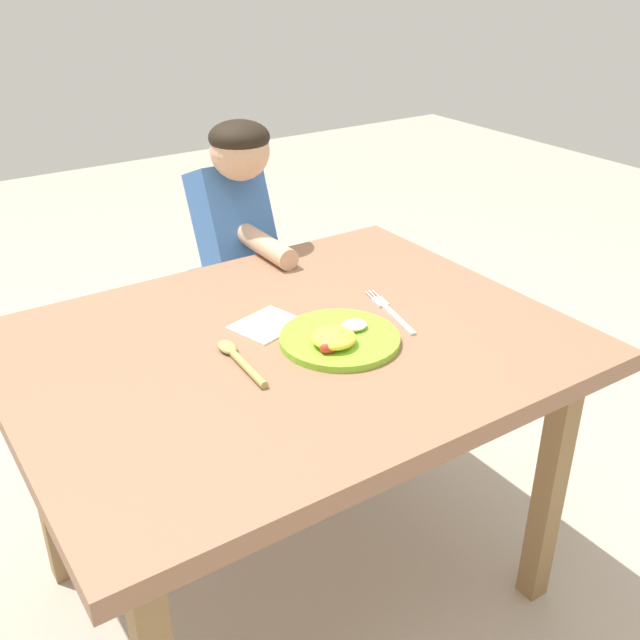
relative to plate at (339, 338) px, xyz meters
The scene contains 7 objects.
ground_plane 0.72m from the plate, 134.59° to the left, with size 8.00×8.00×0.00m, color #B3A594.
dining_table 0.13m from the plate, 134.59° to the left, with size 1.13×0.89×0.69m.
plate is the anchor object (origin of this frame).
fork 0.19m from the plate, 16.65° to the left, with size 0.07×0.23×0.01m.
spoon 0.21m from the plate, 165.38° to the left, with size 0.04×0.20×0.02m.
person 0.71m from the plate, 80.52° to the left, with size 0.18×0.43×1.02m.
napkin 0.17m from the plate, 117.84° to the left, with size 0.14×0.12×0.00m, color white.
Camera 1 is at (-0.69, -1.14, 1.43)m, focal length 41.27 mm.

